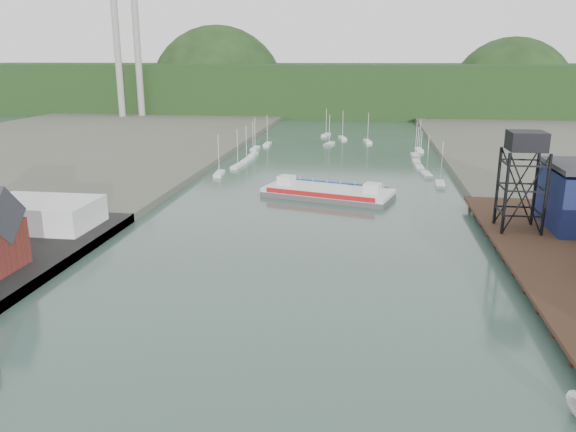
# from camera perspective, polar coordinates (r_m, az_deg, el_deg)

# --- Properties ---
(east_pier) EXTENTS (14.00, 70.00, 2.45)m
(east_pier) POSITION_cam_1_polar(r_m,az_deg,el_deg) (88.24, 25.37, -3.86)
(east_pier) COLOR black
(east_pier) RESTS_ON ground
(white_shed) EXTENTS (18.00, 12.00, 4.50)m
(white_shed) POSITION_cam_1_polar(r_m,az_deg,el_deg) (103.66, -23.75, 0.23)
(white_shed) COLOR silver
(white_shed) RESTS_ON west_quay
(lift_tower) EXTENTS (6.50, 6.50, 16.00)m
(lift_tower) POSITION_cam_1_polar(r_m,az_deg,el_deg) (96.74, 23.02, 6.45)
(lift_tower) COLOR black
(lift_tower) RESTS_ON east_pier
(marina_sailboats) EXTENTS (57.71, 92.65, 0.90)m
(marina_sailboats) POSITION_cam_1_polar(r_m,az_deg,el_deg) (175.71, 4.75, 6.25)
(marina_sailboats) COLOR silver
(marina_sailboats) RESTS_ON ground
(smokestacks) EXTENTS (11.20, 8.20, 60.00)m
(smokestacks) POSITION_cam_1_polar(r_m,az_deg,el_deg) (291.29, -15.94, 15.34)
(smokestacks) COLOR #979792
(smokestacks) RESTS_ON ground
(distant_hills) EXTENTS (500.00, 120.00, 80.00)m
(distant_hills) POSITION_cam_1_polar(r_m,az_deg,el_deg) (336.74, 5.87, 12.47)
(distant_hills) COLOR black
(distant_hills) RESTS_ON ground
(chain_ferry) EXTENTS (29.36, 17.97, 3.95)m
(chain_ferry) POSITION_cam_1_polar(r_m,az_deg,el_deg) (122.11, 4.07, 2.42)
(chain_ferry) COLOR #4B4B4D
(chain_ferry) RESTS_ON ground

